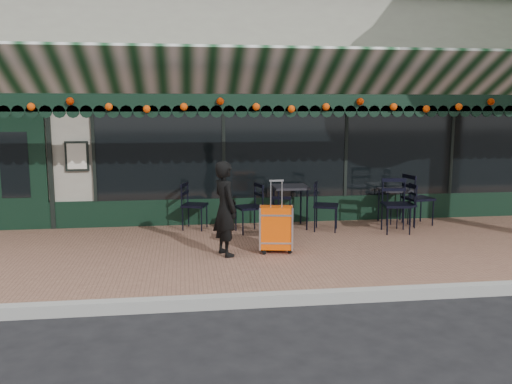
{
  "coord_description": "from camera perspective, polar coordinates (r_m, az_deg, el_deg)",
  "views": [
    {
      "loc": [
        -1.77,
        -6.31,
        2.4
      ],
      "look_at": [
        -0.7,
        1.6,
        1.14
      ],
      "focal_mm": 38.0,
      "sensor_mm": 36.0,
      "label": 1
    }
  ],
  "objects": [
    {
      "name": "ground",
      "position": [
        6.97,
        7.62,
        -11.21
      ],
      "size": [
        80.0,
        80.0,
        0.0
      ],
      "primitive_type": "plane",
      "color": "black",
      "rests_on": "ground"
    },
    {
      "name": "sidewalk",
      "position": [
        8.8,
        4.19,
        -6.35
      ],
      "size": [
        18.0,
        4.0,
        0.15
      ],
      "primitive_type": "cube",
      "color": "brown",
      "rests_on": "ground"
    },
    {
      "name": "curb",
      "position": [
        6.87,
        7.81,
        -10.85
      ],
      "size": [
        18.0,
        0.16,
        0.15
      ],
      "primitive_type": "cube",
      "color": "#9E9E99",
      "rests_on": "ground"
    },
    {
      "name": "restaurant_building",
      "position": [
        14.25,
        -0.57,
        8.47
      ],
      "size": [
        12.0,
        9.6,
        4.5
      ],
      "color": "gray",
      "rests_on": "ground"
    },
    {
      "name": "woman",
      "position": [
        8.2,
        -3.26,
        -1.76
      ],
      "size": [
        0.51,
        0.62,
        1.44
      ],
      "primitive_type": "imported",
      "rotation": [
        0.0,
        0.0,
        1.93
      ],
      "color": "black",
      "rests_on": "sidewalk"
    },
    {
      "name": "suitcase",
      "position": [
        8.41,
        2.13,
        -3.87
      ],
      "size": [
        0.53,
        0.35,
        1.13
      ],
      "rotation": [
        0.0,
        0.0,
        -0.17
      ],
      "color": "#EC4E07",
      "rests_on": "sidewalk"
    },
    {
      "name": "cafe_table_a",
      "position": [
        10.83,
        14.38,
        -0.02
      ],
      "size": [
        0.55,
        0.55,
        0.67
      ],
      "color": "black",
      "rests_on": "sidewalk"
    },
    {
      "name": "cafe_table_b",
      "position": [
        10.12,
        3.62,
        0.21
      ],
      "size": [
        0.64,
        0.64,
        0.79
      ],
      "color": "black",
      "rests_on": "sidewalk"
    },
    {
      "name": "chair_a_left",
      "position": [
        10.57,
        15.23,
        -1.33
      ],
      "size": [
        0.43,
        0.43,
        0.83
      ],
      "primitive_type": null,
      "rotation": [
        0.0,
        0.0,
        -1.61
      ],
      "color": "black",
      "rests_on": "sidewalk"
    },
    {
      "name": "chair_a_right",
      "position": [
        10.84,
        16.71,
        -0.71
      ],
      "size": [
        0.56,
        0.56,
        0.99
      ],
      "primitive_type": null,
      "rotation": [
        0.0,
        0.0,
        1.72
      ],
      "color": "black",
      "rests_on": "sidewalk"
    },
    {
      "name": "chair_a_front",
      "position": [
        10.04,
        14.55,
        -1.39
      ],
      "size": [
        0.55,
        0.55,
        0.98
      ],
      "primitive_type": null,
      "rotation": [
        0.0,
        0.0,
        -0.12
      ],
      "color": "black",
      "rests_on": "sidewalk"
    },
    {
      "name": "chair_b_left",
      "position": [
        9.73,
        -0.76,
        -1.68
      ],
      "size": [
        0.55,
        0.55,
        0.9
      ],
      "primitive_type": null,
      "rotation": [
        0.0,
        0.0,
        -1.32
      ],
      "color": "black",
      "rests_on": "sidewalk"
    },
    {
      "name": "chair_b_right",
      "position": [
        9.96,
        7.38,
        -1.49
      ],
      "size": [
        0.58,
        0.58,
        0.9
      ],
      "primitive_type": null,
      "rotation": [
        0.0,
        0.0,
        1.23
      ],
      "color": "black",
      "rests_on": "sidewalk"
    },
    {
      "name": "chair_b_front",
      "position": [
        9.09,
        2.61,
        -2.89
      ],
      "size": [
        0.45,
        0.45,
        0.76
      ],
      "primitive_type": null,
      "rotation": [
        0.0,
        0.0,
        -0.2
      ],
      "color": "black",
      "rests_on": "sidewalk"
    },
    {
      "name": "chair_solo",
      "position": [
        10.07,
        -6.48,
        -1.44
      ],
      "size": [
        0.55,
        0.55,
        0.87
      ],
      "primitive_type": null,
      "rotation": [
        0.0,
        0.0,
        1.25
      ],
      "color": "black",
      "rests_on": "sidewalk"
    }
  ]
}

